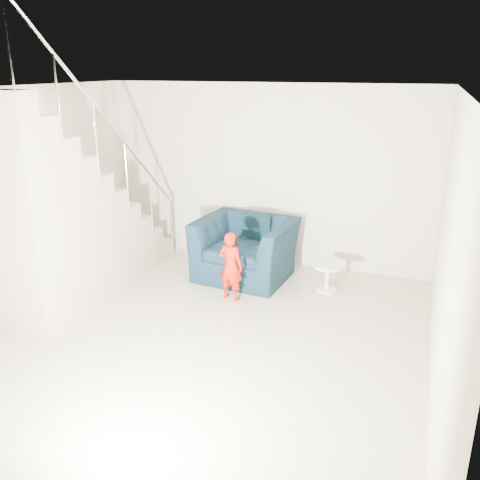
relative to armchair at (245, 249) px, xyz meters
The scene contains 11 objects.
floor 2.07m from the armchair, 88.01° to the right, with size 5.50×5.50×0.00m, color gray.
ceiling 3.04m from the armchair, 88.01° to the right, with size 5.50×5.50×0.00m, color silver.
back_wall 1.18m from the armchair, 84.47° to the left, with size 5.00×5.00×0.00m, color #B3A792.
right_wall 3.40m from the armchair, 38.19° to the right, with size 5.50×5.50×0.00m, color #B3A792.
armchair is the anchor object (origin of this frame).
toddler 0.79m from the armchair, 84.32° to the right, with size 0.34×0.22×0.92m, color #A40509.
side_table 1.24m from the armchair, ahead, with size 0.39×0.39×0.39m.
staircase 2.48m from the armchair, 142.67° to the right, with size 1.02×3.03×3.62m.
cushion 0.41m from the armchair, 77.00° to the left, with size 0.44×0.13×0.42m, color black.
throw 0.62m from the armchair, behind, with size 0.05×0.51×0.57m, color black.
phone 0.89m from the armchair, 78.25° to the right, with size 0.02×0.05×0.10m, color black.
Camera 1 is at (2.22, -4.45, 2.92)m, focal length 38.00 mm.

